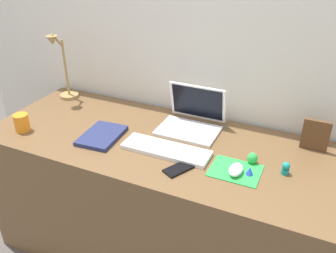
# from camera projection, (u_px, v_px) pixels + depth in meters

# --- Properties ---
(ground_plane) EXTENTS (6.00, 6.00, 0.00)m
(ground_plane) POSITION_uv_depth(u_px,v_px,m) (163.00, 251.00, 2.09)
(ground_plane) COLOR #59514C
(back_wall) EXTENTS (2.96, 0.05, 1.61)m
(back_wall) POSITION_uv_depth(u_px,v_px,m) (192.00, 99.00, 2.00)
(back_wall) COLOR silver
(back_wall) RESTS_ON ground_plane
(desk) EXTENTS (1.76, 0.69, 0.74)m
(desk) POSITION_uv_depth(u_px,v_px,m) (163.00, 201.00, 1.91)
(desk) COLOR brown
(desk) RESTS_ON ground_plane
(laptop) EXTENTS (0.30, 0.26, 0.21)m
(laptop) POSITION_uv_depth(u_px,v_px,m) (192.00, 118.00, 1.83)
(laptop) COLOR white
(laptop) RESTS_ON desk
(keyboard) EXTENTS (0.41, 0.13, 0.02)m
(keyboard) POSITION_uv_depth(u_px,v_px,m) (166.00, 150.00, 1.65)
(keyboard) COLOR white
(keyboard) RESTS_ON desk
(mousepad) EXTENTS (0.21, 0.17, 0.00)m
(mousepad) POSITION_uv_depth(u_px,v_px,m) (235.00, 171.00, 1.52)
(mousepad) COLOR green
(mousepad) RESTS_ON desk
(mouse) EXTENTS (0.06, 0.10, 0.03)m
(mouse) POSITION_uv_depth(u_px,v_px,m) (236.00, 170.00, 1.49)
(mouse) COLOR white
(mouse) RESTS_ON mousepad
(cell_phone) EXTENTS (0.12, 0.14, 0.01)m
(cell_phone) POSITION_uv_depth(u_px,v_px,m) (178.00, 169.00, 1.52)
(cell_phone) COLOR black
(cell_phone) RESTS_ON desk
(desk_lamp) EXTENTS (0.11, 0.16, 0.40)m
(desk_lamp) POSITION_uv_depth(u_px,v_px,m) (62.00, 69.00, 2.08)
(desk_lamp) COLOR #A5844C
(desk_lamp) RESTS_ON desk
(notebook_pad) EXTENTS (0.19, 0.25, 0.02)m
(notebook_pad) POSITION_uv_depth(u_px,v_px,m) (102.00, 136.00, 1.76)
(notebook_pad) COLOR navy
(notebook_pad) RESTS_ON desk
(picture_frame) EXTENTS (0.12, 0.02, 0.15)m
(picture_frame) POSITION_uv_depth(u_px,v_px,m) (315.00, 135.00, 1.63)
(picture_frame) COLOR brown
(picture_frame) RESTS_ON desk
(coffee_mug) EXTENTS (0.07, 0.07, 0.09)m
(coffee_mug) POSITION_uv_depth(u_px,v_px,m) (22.00, 123.00, 1.81)
(coffee_mug) COLOR orange
(coffee_mug) RESTS_ON desk
(toy_figurine_teal) EXTENTS (0.03, 0.03, 0.06)m
(toy_figurine_teal) POSITION_uv_depth(u_px,v_px,m) (286.00, 168.00, 1.49)
(toy_figurine_teal) COLOR teal
(toy_figurine_teal) RESTS_ON desk
(toy_figurine_green) EXTENTS (0.05, 0.05, 0.05)m
(toy_figurine_green) POSITION_uv_depth(u_px,v_px,m) (253.00, 158.00, 1.56)
(toy_figurine_green) COLOR green
(toy_figurine_green) RESTS_ON desk
(toy_figurine_blue) EXTENTS (0.04, 0.04, 0.04)m
(toy_figurine_blue) POSITION_uv_depth(u_px,v_px,m) (250.00, 171.00, 1.48)
(toy_figurine_blue) COLOR blue
(toy_figurine_blue) RESTS_ON desk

